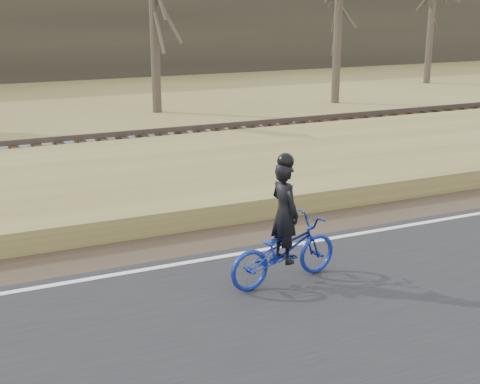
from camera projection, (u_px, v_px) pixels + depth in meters
name	position (u px, v px, depth m)	size (l,w,h in m)	color
ground	(191.00, 270.00, 11.19)	(120.00, 120.00, 0.00)	olive
road	(256.00, 334.00, 9.00)	(120.00, 6.00, 0.06)	black
edge_line	(187.00, 263.00, 11.35)	(120.00, 0.12, 0.01)	silver
shoulder	(168.00, 246.00, 12.23)	(120.00, 1.60, 0.04)	#473A2B
embankment	(124.00, 194.00, 14.80)	(120.00, 5.00, 0.44)	olive
ballast	(87.00, 158.00, 18.11)	(120.00, 3.00, 0.45)	slate
railroad	(87.00, 147.00, 18.03)	(120.00, 2.40, 0.29)	black
cyclist	(284.00, 242.00, 10.44)	(2.05, 0.97, 2.09)	navy
bare_tree_right	(338.00, 26.00, 28.33)	(0.36, 0.36, 6.53)	#4B4337
bare_tree_far_right	(432.00, 16.00, 35.04)	(0.36, 0.36, 6.96)	#4B4337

